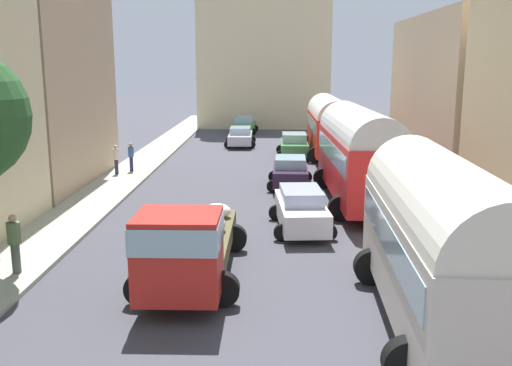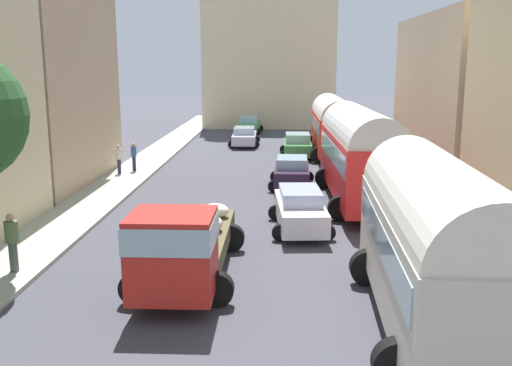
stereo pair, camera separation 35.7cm
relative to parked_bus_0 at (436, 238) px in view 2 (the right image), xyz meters
name	(u,v)px [view 2 (the right image)]	position (x,y,z in m)	size (l,w,h in m)	color
ground_plane	(262,174)	(-4.47, 19.00, -2.21)	(154.00, 154.00, 0.00)	#42424B
sidewalk_left	(134,172)	(-11.72, 19.00, -2.14)	(2.50, 70.00, 0.14)	#A8AD98
sidewalk_right	(392,173)	(2.78, 19.00, -2.14)	(2.50, 70.00, 0.14)	gray
building_left_2	(31,78)	(-15.90, 16.02, 3.17)	(6.44, 10.69, 10.69)	tan
building_right_2	(471,97)	(6.77, 18.90, 2.10)	(5.48, 13.28, 8.61)	tan
distant_church	(269,52)	(-4.47, 43.97, 4.98)	(12.41, 6.85, 19.55)	beige
parked_bus_0	(436,238)	(0.00, 0.00, 0.00)	(3.59, 8.55, 4.03)	beige
parked_bus_1	(359,151)	(-0.04, 12.34, 0.13)	(3.40, 9.79, 4.20)	red
parked_bus_2	(333,123)	(0.04, 25.46, -0.02)	(3.25, 9.48, 3.94)	red
cargo_truck_0	(184,243)	(-6.13, 2.33, -0.95)	(2.96, 7.30, 2.51)	red
car_0	(244,136)	(-6.07, 29.93, -1.48)	(2.33, 4.32, 1.42)	silver
car_1	(249,125)	(-6.11, 37.93, -1.43)	(2.46, 4.24, 1.55)	#469951
car_2	(300,209)	(-2.75, 8.00, -1.41)	(2.40, 4.49, 1.56)	white
car_3	(292,172)	(-2.87, 15.43, -1.43)	(2.35, 3.93, 1.53)	#2A1A31
car_4	(298,145)	(-2.28, 24.98, -1.42)	(2.39, 4.23, 1.56)	#438E4B
pedestrian_0	(134,155)	(-11.64, 18.83, -1.19)	(0.34, 0.34, 1.76)	#292749
pedestrian_1	(119,158)	(-12.25, 17.99, -1.20)	(0.32, 0.32, 1.74)	#2C2D48
pedestrian_2	(12,241)	(-11.22, 2.96, -1.14)	(0.45, 0.45, 1.87)	#49534C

